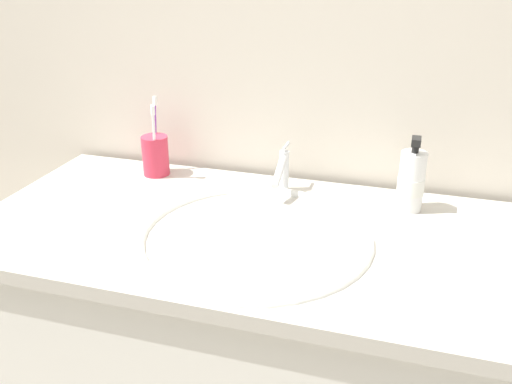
% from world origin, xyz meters
% --- Properties ---
extents(tiled_wall_back, '(2.46, 0.04, 2.40)m').
position_xyz_m(tiled_wall_back, '(0.00, 0.34, 1.20)').
color(tiled_wall_back, beige).
rests_on(tiled_wall_back, ground).
extents(vanity_counter, '(1.26, 0.59, 0.83)m').
position_xyz_m(vanity_counter, '(0.00, 0.00, 0.42)').
color(vanity_counter, silver).
rests_on(vanity_counter, ground).
extents(sink_basin, '(0.50, 0.50, 0.11)m').
position_xyz_m(sink_basin, '(-0.00, -0.04, 0.80)').
color(sink_basin, white).
rests_on(sink_basin, vanity_counter).
extents(faucet, '(0.02, 0.13, 0.11)m').
position_xyz_m(faucet, '(-0.00, 0.20, 0.89)').
color(faucet, silver).
rests_on(faucet, sink_basin).
extents(toothbrush_cup, '(0.07, 0.07, 0.10)m').
position_xyz_m(toothbrush_cup, '(-0.35, 0.22, 0.89)').
color(toothbrush_cup, '#D8334C').
rests_on(toothbrush_cup, vanity_counter).
extents(toothbrush_white, '(0.03, 0.03, 0.19)m').
position_xyz_m(toothbrush_white, '(-0.34, 0.20, 0.95)').
color(toothbrush_white, white).
rests_on(toothbrush_white, toothbrush_cup).
extents(toothbrush_purple, '(0.01, 0.04, 0.20)m').
position_xyz_m(toothbrush_purple, '(-0.36, 0.25, 0.95)').
color(toothbrush_purple, purple).
rests_on(toothbrush_purple, toothbrush_cup).
extents(soap_dispenser, '(0.06, 0.06, 0.18)m').
position_xyz_m(soap_dispenser, '(0.30, 0.19, 0.90)').
color(soap_dispenser, white).
rests_on(soap_dispenser, vanity_counter).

